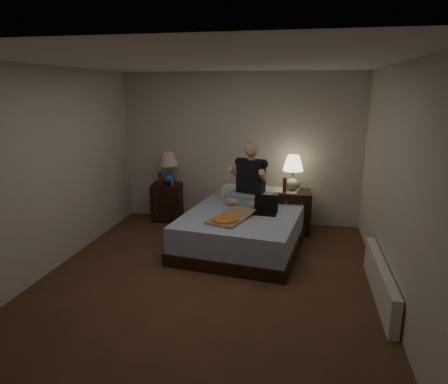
% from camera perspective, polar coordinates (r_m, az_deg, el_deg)
% --- Properties ---
extents(floor, '(4.00, 4.50, 0.00)m').
position_cam_1_polar(floor, '(4.95, -2.07, -12.17)').
color(floor, brown).
rests_on(floor, ground).
extents(ceiling, '(4.00, 4.50, 0.00)m').
position_cam_1_polar(ceiling, '(4.43, -2.38, 18.07)').
color(ceiling, white).
rests_on(ceiling, ground).
extents(wall_back, '(4.00, 0.00, 2.50)m').
position_cam_1_polar(wall_back, '(6.71, 2.26, 6.16)').
color(wall_back, silver).
rests_on(wall_back, ground).
extents(wall_front, '(4.00, 0.00, 2.50)m').
position_cam_1_polar(wall_front, '(2.50, -14.40, -8.97)').
color(wall_front, silver).
rests_on(wall_front, ground).
extents(wall_left, '(0.00, 4.50, 2.50)m').
position_cam_1_polar(wall_left, '(5.35, -23.55, 2.82)').
color(wall_left, silver).
rests_on(wall_left, ground).
extents(wall_right, '(0.00, 4.50, 2.50)m').
position_cam_1_polar(wall_right, '(4.52, 23.30, 0.86)').
color(wall_right, silver).
rests_on(wall_right, ground).
extents(bed, '(1.80, 2.25, 0.52)m').
position_cam_1_polar(bed, '(5.85, 2.93, -5.15)').
color(bed, '#5670AD').
rests_on(bed, floor).
extents(nightstand_left, '(0.54, 0.50, 0.64)m').
position_cam_1_polar(nightstand_left, '(7.01, -8.08, -1.37)').
color(nightstand_left, black).
rests_on(nightstand_left, floor).
extents(nightstand_right, '(0.54, 0.49, 0.67)m').
position_cam_1_polar(nightstand_right, '(6.44, 9.92, -2.79)').
color(nightstand_right, black).
rests_on(nightstand_right, floor).
extents(lamp_left, '(0.35, 0.35, 0.56)m').
position_cam_1_polar(lamp_left, '(6.86, -7.92, 3.45)').
color(lamp_left, '#2A579D').
rests_on(lamp_left, nightstand_left).
extents(lamp_right, '(0.40, 0.40, 0.56)m').
position_cam_1_polar(lamp_right, '(6.35, 9.80, 2.70)').
color(lamp_right, gray).
rests_on(lamp_right, nightstand_right).
extents(water_bottle, '(0.07, 0.07, 0.25)m').
position_cam_1_polar(water_bottle, '(6.90, -9.09, 2.16)').
color(water_bottle, silver).
rests_on(water_bottle, nightstand_left).
extents(soda_can, '(0.07, 0.07, 0.10)m').
position_cam_1_polar(soda_can, '(6.80, -7.43, 1.39)').
color(soda_can, '#A8A7A3').
rests_on(soda_can, nightstand_left).
extents(beer_bottle_left, '(0.06, 0.06, 0.23)m').
position_cam_1_polar(beer_bottle_left, '(6.82, -9.09, 1.92)').
color(beer_bottle_left, '#531E0B').
rests_on(beer_bottle_left, nightstand_left).
extents(beer_bottle_right, '(0.06, 0.06, 0.23)m').
position_cam_1_polar(beer_bottle_right, '(6.24, 8.67, 0.97)').
color(beer_bottle_right, '#58300C').
rests_on(beer_bottle_right, nightstand_right).
extents(person, '(0.78, 0.68, 0.93)m').
position_cam_1_polar(person, '(6.05, 3.69, 2.64)').
color(person, black).
rests_on(person, bed).
extents(laptop, '(0.36, 0.30, 0.24)m').
position_cam_1_polar(laptop, '(5.63, 5.86, -1.93)').
color(laptop, black).
rests_on(laptop, bed).
extents(pizza_box, '(0.61, 0.85, 0.08)m').
position_cam_1_polar(pizza_box, '(5.25, 0.14, -4.00)').
color(pizza_box, tan).
rests_on(pizza_box, bed).
extents(radiator, '(0.10, 1.60, 0.40)m').
position_cam_1_polar(radiator, '(4.76, 21.40, -11.75)').
color(radiator, silver).
rests_on(radiator, floor).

